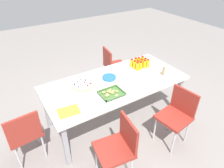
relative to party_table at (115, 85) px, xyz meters
name	(u,v)px	position (x,y,z in m)	size (l,w,h in m)	color
ground_plane	(115,118)	(0.00, 0.00, -0.67)	(12.00, 12.00, 0.00)	gray
party_table	(115,85)	(0.00, 0.00, 0.00)	(2.13, 0.98, 0.73)	silver
chair_far_right	(119,145)	(0.50, 0.85, -0.17)	(0.45, 0.45, 0.83)	maroon
chair_near_left	(113,64)	(-0.50, -0.86, -0.17)	(0.45, 0.45, 0.83)	maroon
chair_far_left	(177,113)	(-0.49, 0.82, -0.17)	(0.45, 0.45, 0.83)	maroon
chair_end	(24,132)	(1.37, 0.07, -0.17)	(0.43, 0.43, 0.83)	maroon
juice_bottle_0	(142,60)	(-0.72, -0.25, 0.12)	(0.06, 0.06, 0.14)	#FAAC14
juice_bottle_1	(139,61)	(-0.63, -0.25, 0.12)	(0.06, 0.06, 0.14)	#F9AB14
juice_bottle_2	(136,62)	(-0.56, -0.25, 0.13)	(0.06, 0.06, 0.15)	#FAAD14
juice_bottle_3	(132,63)	(-0.48, -0.25, 0.13)	(0.05, 0.05, 0.15)	#FAAE14
juice_bottle_4	(145,62)	(-0.72, -0.17, 0.12)	(0.06, 0.06, 0.14)	#FAAD14
juice_bottle_5	(141,63)	(-0.63, -0.18, 0.12)	(0.05, 0.05, 0.13)	#FAAD14
juice_bottle_6	(138,64)	(-0.56, -0.18, 0.12)	(0.05, 0.05, 0.13)	#FAAE14
juice_bottle_7	(134,65)	(-0.48, -0.17, 0.13)	(0.05, 0.05, 0.14)	#FAAB14
juice_bottle_8	(148,63)	(-0.71, -0.10, 0.13)	(0.05, 0.05, 0.14)	#F9AC14
juice_bottle_9	(144,64)	(-0.64, -0.10, 0.13)	(0.06, 0.06, 0.15)	#FAAC14
juice_bottle_10	(140,66)	(-0.56, -0.11, 0.12)	(0.06, 0.06, 0.14)	#FAAE14
juice_bottle_11	(137,67)	(-0.49, -0.10, 0.13)	(0.06, 0.06, 0.15)	#FAAB14
fruit_pizza	(83,84)	(0.45, -0.17, 0.07)	(0.35, 0.35, 0.05)	tan
snack_tray	(111,93)	(0.22, 0.23, 0.07)	(0.32, 0.25, 0.04)	#477238
plate_stack	(109,77)	(0.03, -0.13, 0.08)	(0.21, 0.21, 0.03)	blue
napkin_stack	(144,87)	(-0.26, 0.35, 0.07)	(0.15, 0.15, 0.02)	white
cardboard_tube	(164,71)	(-0.74, 0.23, 0.13)	(0.04, 0.04, 0.15)	#9E7A56
paper_folder	(69,111)	(0.84, 0.27, 0.06)	(0.26, 0.20, 0.01)	yellow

